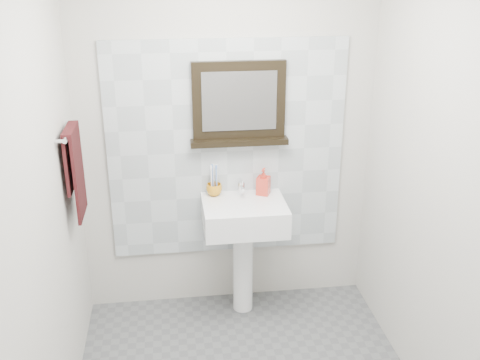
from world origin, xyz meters
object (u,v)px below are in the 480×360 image
at_px(toothbrush_cup, 214,190).
at_px(hand_towel, 75,165).
at_px(framed_mirror, 239,105).
at_px(soap_dispenser, 263,181).
at_px(pedestal_sink, 244,227).

bearing_deg(toothbrush_cup, hand_towel, -158.16).
bearing_deg(toothbrush_cup, framed_mirror, 14.33).
height_order(toothbrush_cup, soap_dispenser, soap_dispenser).
bearing_deg(soap_dispenser, framed_mirror, -178.40).
bearing_deg(framed_mirror, toothbrush_cup, -165.67).
distance_m(framed_mirror, hand_towel, 1.11).
bearing_deg(hand_towel, soap_dispenser, 14.94).
xyz_separation_m(soap_dispenser, framed_mirror, (-0.16, 0.07, 0.52)).
distance_m(pedestal_sink, toothbrush_cup, 0.32).
relative_size(framed_mirror, hand_towel, 1.18).
xyz_separation_m(toothbrush_cup, hand_towel, (-0.84, -0.34, 0.34)).
bearing_deg(pedestal_sink, soap_dispenser, 38.31).
height_order(framed_mirror, hand_towel, framed_mirror).
height_order(pedestal_sink, hand_towel, hand_towel).
bearing_deg(toothbrush_cup, soap_dispenser, -3.94).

